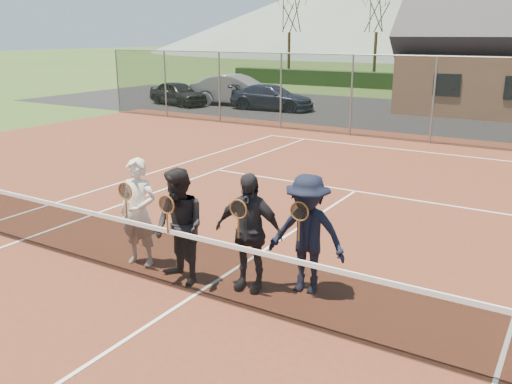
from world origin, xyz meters
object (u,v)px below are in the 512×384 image
(player_a, at_px, (139,212))
(player_b, at_px, (179,227))
(player_c, at_px, (249,232))
(player_d, at_px, (307,234))
(car_c, at_px, (272,97))
(tennis_net, at_px, (195,262))
(car_b, at_px, (237,90))
(car_a, at_px, (178,93))

(player_a, xyz_separation_m, player_b, (1.01, -0.20, -0.00))
(player_c, height_order, player_d, same)
(car_c, xyz_separation_m, player_a, (7.65, -17.83, 0.29))
(tennis_net, relative_size, player_a, 6.49)
(player_a, relative_size, player_b, 1.00)
(player_a, height_order, player_b, same)
(player_b, height_order, player_c, same)
(tennis_net, bearing_deg, car_c, 116.53)
(car_b, bearing_deg, player_a, -160.13)
(car_b, distance_m, player_c, 22.00)
(car_c, height_order, player_c, player_c)
(car_c, bearing_deg, player_a, -160.97)
(player_a, bearing_deg, player_c, 4.78)
(car_a, distance_m, car_c, 5.41)
(tennis_net, bearing_deg, car_b, 121.64)
(player_a, distance_m, player_b, 1.03)
(car_c, xyz_separation_m, player_b, (8.66, -18.03, 0.29))
(tennis_net, height_order, player_b, player_b)
(player_a, relative_size, player_d, 1.00)
(car_a, height_order, car_b, car_b)
(car_c, relative_size, player_b, 2.42)
(car_b, distance_m, tennis_net, 22.23)
(car_a, xyz_separation_m, player_a, (12.97, -16.88, 0.29))
(player_c, bearing_deg, car_b, 123.67)
(player_a, xyz_separation_m, player_d, (2.80, 0.52, -0.00))
(player_d, bearing_deg, car_a, 133.96)
(car_c, distance_m, player_b, 20.01)
(car_a, relative_size, tennis_net, 0.32)
(player_a, relative_size, player_c, 1.00)
(player_c, bearing_deg, player_b, -159.81)
(car_c, distance_m, player_c, 20.14)
(car_a, relative_size, car_b, 0.76)
(car_b, relative_size, tennis_net, 0.42)
(car_b, relative_size, player_a, 2.73)
(player_d, bearing_deg, car_b, 125.87)
(car_a, bearing_deg, player_a, -128.19)
(car_c, bearing_deg, tennis_net, -157.66)
(car_a, relative_size, player_a, 2.06)
(car_b, height_order, tennis_net, car_b)
(player_a, bearing_deg, player_d, 10.59)
(tennis_net, xyz_separation_m, player_c, (0.54, 0.62, 0.38))
(player_a, bearing_deg, car_c, 113.21)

